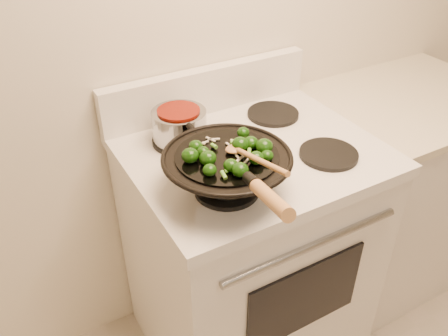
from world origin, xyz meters
TOP-DOWN VIEW (x-y plane):
  - stove at (-0.27, 1.17)m, footprint 0.78×0.67m
  - counter_unit at (0.48, 1.20)m, footprint 0.78×0.62m
  - wok at (-0.45, 1.02)m, footprint 0.35×0.57m
  - stirfry at (-0.45, 1.00)m, footprint 0.24×0.22m
  - wooden_spoon at (-0.42, 0.95)m, footprint 0.06×0.26m
  - saucepan at (-0.45, 1.32)m, footprint 0.17×0.28m

SIDE VIEW (x-z plane):
  - counter_unit at x=0.48m, z-range 0.00..0.91m
  - stove at x=-0.27m, z-range -0.07..1.01m
  - saucepan at x=-0.45m, z-range 0.93..1.03m
  - wok at x=-0.45m, z-range 0.87..1.11m
  - stirfry at x=-0.45m, z-range 1.04..1.08m
  - wooden_spoon at x=-0.42m, z-range 1.03..1.11m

